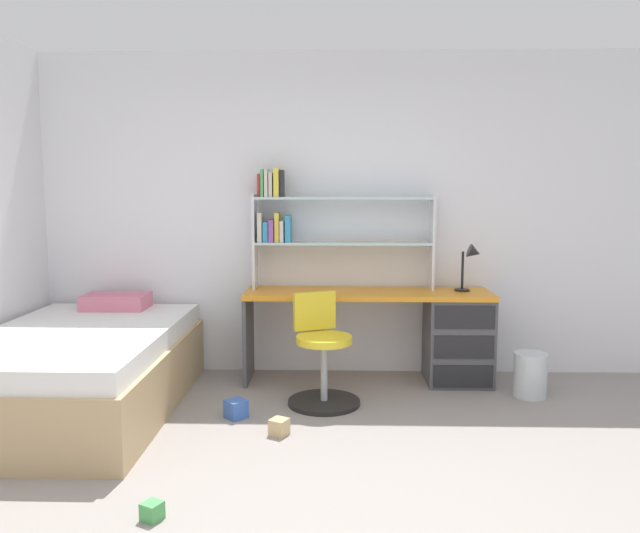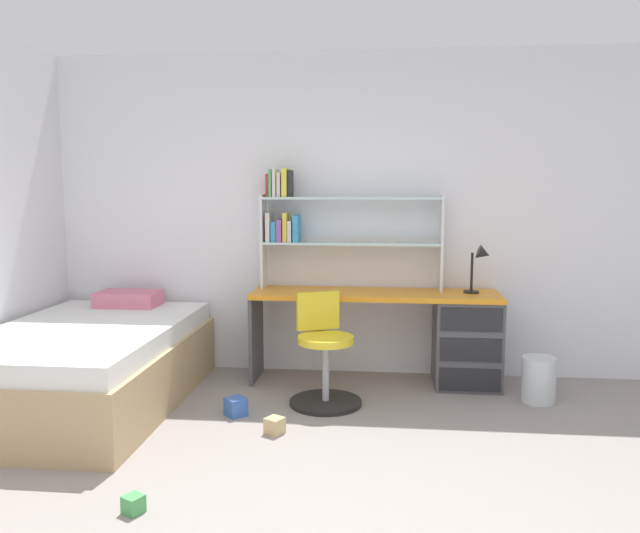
{
  "view_description": "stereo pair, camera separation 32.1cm",
  "coord_description": "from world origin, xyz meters",
  "px_view_note": "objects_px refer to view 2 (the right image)",
  "views": [
    {
      "loc": [
        -0.08,
        -2.59,
        1.54
      ],
      "look_at": [
        -0.19,
        1.61,
        1.02
      ],
      "focal_mm": 35.21,
      "sensor_mm": 36.0,
      "label": 1
    },
    {
      "loc": [
        0.24,
        -2.57,
        1.54
      ],
      "look_at": [
        -0.19,
        1.61,
        1.02
      ],
      "focal_mm": 35.21,
      "sensor_mm": 36.0,
      "label": 2
    }
  ],
  "objects_px": {
    "toy_block_blue_0": "(236,407)",
    "toy_block_natural_2": "(275,426)",
    "swivel_chair": "(324,361)",
    "desk": "(441,333)",
    "desk_lamp": "(481,261)",
    "bed_platform": "(88,365)",
    "waste_bin": "(539,380)",
    "bookshelf_hutch": "(322,220)",
    "toy_block_green_1": "(133,504)"
  },
  "relations": [
    {
      "from": "swivel_chair",
      "to": "desk_lamp",
      "type": "bearing_deg",
      "value": 24.9
    },
    {
      "from": "bookshelf_hutch",
      "to": "toy_block_natural_2",
      "type": "height_order",
      "value": "bookshelf_hutch"
    },
    {
      "from": "waste_bin",
      "to": "toy_block_green_1",
      "type": "height_order",
      "value": "waste_bin"
    },
    {
      "from": "toy_block_blue_0",
      "to": "toy_block_natural_2",
      "type": "bearing_deg",
      "value": -41.74
    },
    {
      "from": "swivel_chair",
      "to": "toy_block_natural_2",
      "type": "bearing_deg",
      "value": -113.29
    },
    {
      "from": "bookshelf_hutch",
      "to": "desk_lamp",
      "type": "bearing_deg",
      "value": -6.25
    },
    {
      "from": "bookshelf_hutch",
      "to": "waste_bin",
      "type": "bearing_deg",
      "value": -16.71
    },
    {
      "from": "desk_lamp",
      "to": "toy_block_natural_2",
      "type": "distance_m",
      "value": 2.05
    },
    {
      "from": "desk",
      "to": "waste_bin",
      "type": "height_order",
      "value": "desk"
    },
    {
      "from": "bed_platform",
      "to": "waste_bin",
      "type": "height_order",
      "value": "bed_platform"
    },
    {
      "from": "desk_lamp",
      "to": "bed_platform",
      "type": "relative_size",
      "value": 0.19
    },
    {
      "from": "toy_block_green_1",
      "to": "bed_platform",
      "type": "bearing_deg",
      "value": 122.78
    },
    {
      "from": "desk_lamp",
      "to": "swivel_chair",
      "type": "distance_m",
      "value": 1.45
    },
    {
      "from": "bookshelf_hutch",
      "to": "toy_block_blue_0",
      "type": "bearing_deg",
      "value": -116.26
    },
    {
      "from": "desk_lamp",
      "to": "toy_block_blue_0",
      "type": "bearing_deg",
      "value": -153.81
    },
    {
      "from": "waste_bin",
      "to": "bookshelf_hutch",
      "type": "bearing_deg",
      "value": 163.29
    },
    {
      "from": "toy_block_green_1",
      "to": "toy_block_natural_2",
      "type": "relative_size",
      "value": 0.84
    },
    {
      "from": "bookshelf_hutch",
      "to": "swivel_chair",
      "type": "relative_size",
      "value": 1.84
    },
    {
      "from": "bed_platform",
      "to": "waste_bin",
      "type": "bearing_deg",
      "value": 7.05
    },
    {
      "from": "bookshelf_hutch",
      "to": "toy_block_natural_2",
      "type": "relative_size",
      "value": 14.15
    },
    {
      "from": "swivel_chair",
      "to": "toy_block_green_1",
      "type": "bearing_deg",
      "value": -114.9
    },
    {
      "from": "swivel_chair",
      "to": "bed_platform",
      "type": "relative_size",
      "value": 0.39
    },
    {
      "from": "bed_platform",
      "to": "toy_block_green_1",
      "type": "bearing_deg",
      "value": -57.22
    },
    {
      "from": "desk",
      "to": "waste_bin",
      "type": "bearing_deg",
      "value": -27.49
    },
    {
      "from": "desk_lamp",
      "to": "waste_bin",
      "type": "bearing_deg",
      "value": -42.6
    },
    {
      "from": "toy_block_natural_2",
      "to": "bookshelf_hutch",
      "type": "bearing_deg",
      "value": 82.4
    },
    {
      "from": "bookshelf_hutch",
      "to": "toy_block_green_1",
      "type": "bearing_deg",
      "value": -106.2
    },
    {
      "from": "desk",
      "to": "waste_bin",
      "type": "distance_m",
      "value": 0.8
    },
    {
      "from": "desk_lamp",
      "to": "toy_block_blue_0",
      "type": "xyz_separation_m",
      "value": [
        -1.74,
        -0.85,
        -0.92
      ]
    },
    {
      "from": "bookshelf_hutch",
      "to": "toy_block_green_1",
      "type": "xyz_separation_m",
      "value": [
        -0.67,
        -2.31,
        -1.24
      ]
    },
    {
      "from": "desk_lamp",
      "to": "toy_block_natural_2",
      "type": "bearing_deg",
      "value": -141.24
    },
    {
      "from": "swivel_chair",
      "to": "toy_block_blue_0",
      "type": "xyz_separation_m",
      "value": [
        -0.58,
        -0.32,
        -0.25
      ]
    },
    {
      "from": "desk",
      "to": "toy_block_green_1",
      "type": "xyz_separation_m",
      "value": [
        -1.63,
        -2.17,
        -0.37
      ]
    },
    {
      "from": "bookshelf_hutch",
      "to": "waste_bin",
      "type": "height_order",
      "value": "bookshelf_hutch"
    },
    {
      "from": "toy_block_blue_0",
      "to": "bed_platform",
      "type": "bearing_deg",
      "value": 174.65
    },
    {
      "from": "waste_bin",
      "to": "toy_block_natural_2",
      "type": "distance_m",
      "value": 1.97
    },
    {
      "from": "desk_lamp",
      "to": "waste_bin",
      "type": "xyz_separation_m",
      "value": [
        0.38,
        -0.35,
        -0.82
      ]
    },
    {
      "from": "desk_lamp",
      "to": "swivel_chair",
      "type": "xyz_separation_m",
      "value": [
        -1.16,
        -0.54,
        -0.67
      ]
    },
    {
      "from": "waste_bin",
      "to": "toy_block_green_1",
      "type": "xyz_separation_m",
      "value": [
        -2.31,
        -1.82,
        -0.12
      ]
    },
    {
      "from": "waste_bin",
      "to": "toy_block_blue_0",
      "type": "bearing_deg",
      "value": -166.71
    },
    {
      "from": "bed_platform",
      "to": "toy_block_natural_2",
      "type": "relative_size",
      "value": 19.83
    },
    {
      "from": "desk_lamp",
      "to": "waste_bin",
      "type": "height_order",
      "value": "desk_lamp"
    },
    {
      "from": "desk_lamp",
      "to": "toy_block_blue_0",
      "type": "relative_size",
      "value": 3.08
    },
    {
      "from": "toy_block_green_1",
      "to": "bookshelf_hutch",
      "type": "bearing_deg",
      "value": 73.8
    },
    {
      "from": "bookshelf_hutch",
      "to": "swivel_chair",
      "type": "bearing_deg",
      "value": -82.56
    },
    {
      "from": "bookshelf_hutch",
      "to": "waste_bin",
      "type": "xyz_separation_m",
      "value": [
        1.63,
        -0.49,
        -1.12
      ]
    },
    {
      "from": "toy_block_natural_2",
      "to": "swivel_chair",
      "type": "bearing_deg",
      "value": 66.71
    },
    {
      "from": "desk",
      "to": "desk_lamp",
      "type": "distance_m",
      "value": 0.64
    },
    {
      "from": "toy_block_blue_0",
      "to": "toy_block_natural_2",
      "type": "xyz_separation_m",
      "value": [
        0.32,
        -0.28,
        -0.01
      ]
    },
    {
      "from": "swivel_chair",
      "to": "toy_block_natural_2",
      "type": "xyz_separation_m",
      "value": [
        -0.26,
        -0.6,
        -0.26
      ]
    }
  ]
}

